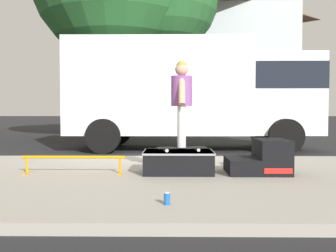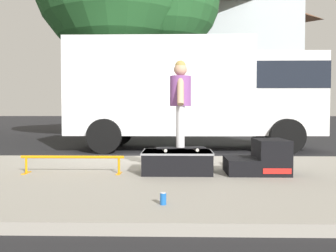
# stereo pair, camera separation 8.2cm
# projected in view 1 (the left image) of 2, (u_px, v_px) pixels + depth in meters

# --- Properties ---
(ground_plane) EXTENTS (140.00, 140.00, 0.00)m
(ground_plane) POSITION_uv_depth(u_px,v_px,m) (136.00, 159.00, 8.87)
(ground_plane) COLOR black
(sidewalk_slab) EXTENTS (50.00, 5.00, 0.12)m
(sidewalk_slab) POSITION_uv_depth(u_px,v_px,m) (116.00, 179.00, 5.87)
(sidewalk_slab) COLOR gray
(sidewalk_slab) RESTS_ON ground
(skate_box) EXTENTS (1.09, 0.77, 0.35)m
(skate_box) POSITION_uv_depth(u_px,v_px,m) (178.00, 161.00, 6.07)
(skate_box) COLOR black
(skate_box) RESTS_ON sidewalk_slab
(kicker_ramp) EXTENTS (0.94, 0.80, 0.54)m
(kicker_ramp) POSITION_uv_depth(u_px,v_px,m) (262.00, 159.00, 6.05)
(kicker_ramp) COLOR black
(kicker_ramp) RESTS_ON sidewalk_slab
(grind_rail) EXTENTS (1.62, 0.28, 0.28)m
(grind_rail) POSITION_uv_depth(u_px,v_px,m) (73.00, 160.00, 6.00)
(grind_rail) COLOR orange
(grind_rail) RESTS_ON sidewalk_slab
(skateboard) EXTENTS (0.80, 0.34, 0.07)m
(skateboard) POSITION_uv_depth(u_px,v_px,m) (182.00, 148.00, 6.01)
(skateboard) COLOR black
(skateboard) RESTS_ON skate_box
(skater_kid) EXTENTS (0.33, 0.69, 1.35)m
(skater_kid) POSITION_uv_depth(u_px,v_px,m) (182.00, 96.00, 5.98)
(skater_kid) COLOR silver
(skater_kid) RESTS_ON skateboard
(soda_can) EXTENTS (0.07, 0.07, 0.13)m
(soda_can) POSITION_uv_depth(u_px,v_px,m) (167.00, 199.00, 4.02)
(soda_can) COLOR #1959B2
(soda_can) RESTS_ON sidewalk_slab
(box_truck) EXTENTS (6.91, 2.63, 3.05)m
(box_truck) POSITION_uv_depth(u_px,v_px,m) (193.00, 90.00, 10.98)
(box_truck) COLOR white
(box_truck) RESTS_ON ground
(house_behind) EXTENTS (9.54, 8.22, 8.40)m
(house_behind) POSITION_uv_depth(u_px,v_px,m) (196.00, 53.00, 20.75)
(house_behind) COLOR silver
(house_behind) RESTS_ON ground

